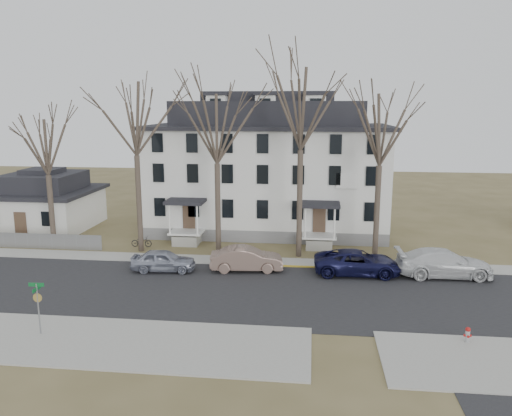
# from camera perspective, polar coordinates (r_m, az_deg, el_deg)

# --- Properties ---
(ground) EXTENTS (120.00, 120.00, 0.00)m
(ground) POSITION_cam_1_polar(r_m,az_deg,el_deg) (27.91, 2.20, -11.33)
(ground) COLOR brown
(ground) RESTS_ON ground
(main_road) EXTENTS (120.00, 10.00, 0.04)m
(main_road) POSITION_cam_1_polar(r_m,az_deg,el_deg) (29.76, 2.49, -9.83)
(main_road) COLOR #27272A
(main_road) RESTS_ON ground
(far_sidewalk) EXTENTS (120.00, 2.00, 0.08)m
(far_sidewalk) POSITION_cam_1_polar(r_m,az_deg,el_deg) (35.40, 3.18, -6.30)
(far_sidewalk) COLOR #A09F97
(far_sidewalk) RESTS_ON ground
(near_sidewalk_left) EXTENTS (20.00, 5.00, 0.08)m
(near_sidewalk_left) POSITION_cam_1_polar(r_m,az_deg,el_deg) (25.32, -17.72, -14.40)
(near_sidewalk_left) COLOR #A09F97
(near_sidewalk_left) RESTS_ON ground
(yellow_curb) EXTENTS (14.00, 0.25, 0.06)m
(yellow_curb) POSITION_cam_1_polar(r_m,az_deg,el_deg) (34.64, 11.44, -6.92)
(yellow_curb) COLOR gold
(yellow_curb) RESTS_ON ground
(boarding_house) EXTENTS (20.80, 12.36, 12.05)m
(boarding_house) POSITION_cam_1_polar(r_m,az_deg,el_deg) (44.11, 1.42, 4.45)
(boarding_house) COLOR slate
(boarding_house) RESTS_ON ground
(small_house) EXTENTS (8.70, 8.70, 5.00)m
(small_house) POSITION_cam_1_polar(r_m,az_deg,el_deg) (48.75, -22.94, 0.49)
(small_house) COLOR silver
(small_house) RESTS_ON ground
(fence) EXTENTS (14.00, 0.06, 1.20)m
(fence) POSITION_cam_1_polar(r_m,az_deg,el_deg) (43.30, -25.72, -4.11)
(fence) COLOR gray
(fence) RESTS_ON ground
(tree_far_left) EXTENTS (8.40, 8.40, 13.72)m
(tree_far_left) POSITION_cam_1_polar(r_m,az_deg,el_deg) (37.70, -13.69, 10.48)
(tree_far_left) COLOR #473B31
(tree_far_left) RESTS_ON ground
(tree_mid_left) EXTENTS (7.80, 7.80, 12.74)m
(tree_mid_left) POSITION_cam_1_polar(r_m,az_deg,el_deg) (36.12, -4.53, 9.56)
(tree_mid_left) COLOR #473B31
(tree_mid_left) RESTS_ON ground
(tree_center) EXTENTS (9.00, 9.00, 14.70)m
(tree_center) POSITION_cam_1_polar(r_m,az_deg,el_deg) (35.45, 5.21, 11.90)
(tree_center) COLOR #473B31
(tree_center) RESTS_ON ground
(tree_mid_right) EXTENTS (7.80, 7.80, 12.74)m
(tree_mid_right) POSITION_cam_1_polar(r_m,az_deg,el_deg) (35.77, 14.12, 9.23)
(tree_mid_right) COLOR #473B31
(tree_mid_right) RESTS_ON ground
(tree_bungalow) EXTENTS (6.60, 6.60, 10.78)m
(tree_bungalow) POSITION_cam_1_polar(r_m,az_deg,el_deg) (40.72, -22.90, 6.82)
(tree_bungalow) COLOR #473B31
(tree_bungalow) RESTS_ON ground
(car_silver) EXTENTS (4.36, 2.03, 1.45)m
(car_silver) POSITION_cam_1_polar(r_m,az_deg,el_deg) (33.98, -10.54, -5.98)
(car_silver) COLOR #979CAE
(car_silver) RESTS_ON ground
(car_tan) EXTENTS (4.99, 2.24, 1.59)m
(car_tan) POSITION_cam_1_polar(r_m,az_deg,el_deg) (33.50, -1.09, -5.90)
(car_tan) COLOR #7A6156
(car_tan) RESTS_ON ground
(car_navy) EXTENTS (5.70, 2.71, 1.57)m
(car_navy) POSITION_cam_1_polar(r_m,az_deg,el_deg) (33.47, 11.53, -6.18)
(car_navy) COLOR #121339
(car_navy) RESTS_ON ground
(car_white) EXTENTS (6.18, 2.74, 1.76)m
(car_white) POSITION_cam_1_polar(r_m,az_deg,el_deg) (34.58, 20.66, -5.96)
(car_white) COLOR silver
(car_white) RESTS_ON ground
(bicycle_left) EXTENTS (1.63, 0.61, 0.85)m
(bicycle_left) POSITION_cam_1_polar(r_m,az_deg,el_deg) (40.06, -12.95, -3.81)
(bicycle_left) COLOR black
(bicycle_left) RESTS_ON ground
(fire_hydrant) EXTENTS (0.34, 0.32, 0.82)m
(fire_hydrant) POSITION_cam_1_polar(r_m,az_deg,el_deg) (25.85, 23.02, -13.23)
(fire_hydrant) COLOR #B7B7BA
(fire_hydrant) RESTS_ON ground
(street_sign) EXTENTS (0.76, 0.76, 2.66)m
(street_sign) POSITION_cam_1_polar(r_m,az_deg,el_deg) (26.31, -23.67, -9.69)
(street_sign) COLOR gray
(street_sign) RESTS_ON ground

